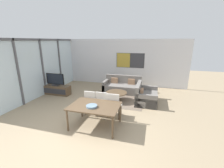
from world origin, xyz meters
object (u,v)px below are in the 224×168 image
dining_chair_left (91,102)px  dining_chair_centre (103,103)px  tv_console (56,90)px  sofa_side (145,96)px  fruit_bowl (92,106)px  coffee_table (116,94)px  sofa_main (122,87)px  television (55,80)px  dining_chair_right (114,105)px  dining_table (95,107)px

dining_chair_left → dining_chair_centre: same height
tv_console → sofa_side: (4.51, 0.17, 0.04)m
tv_console → dining_chair_left: dining_chair_left is taller
sofa_side → fruit_bowl: size_ratio=4.17×
coffee_table → fruit_bowl: (-0.16, -2.46, 0.47)m
dining_chair_centre → sofa_main: bearing=87.6°
television → coffee_table: television is taller
tv_console → dining_chair_left: size_ratio=1.56×
television → dining_chair_right: television is taller
dining_chair_right → dining_table: bearing=-122.2°
tv_console → dining_chair_centre: 3.48m
sofa_side → television: bearing=92.1°
sofa_main → fruit_bowl: sofa_main is taller
coffee_table → dining_chair_centre: dining_chair_centre is taller
sofa_main → sofa_side: size_ratio=1.40×
tv_console → dining_chair_centre: dining_chair_centre is taller
sofa_main → dining_chair_right: dining_chair_right is taller
television → dining_table: (3.11, -2.30, -0.11)m
dining_table → dining_chair_left: size_ratio=1.63×
dining_table → sofa_side: bearing=60.4°
dining_chair_left → sofa_side: bearing=43.3°
tv_console → dining_table: dining_table is taller
tv_console → fruit_bowl: size_ratio=4.36×
television → fruit_bowl: size_ratio=2.92×
dining_chair_right → coffee_table: bearing=101.2°
television → sofa_main: bearing=22.6°
sofa_main → fruit_bowl: bearing=-92.4°
television → coffee_table: 3.26m
fruit_bowl → tv_console: bearing=141.4°
dining_table → dining_chair_right: dining_chair_right is taller
sofa_side → dining_chair_centre: 2.22m
dining_table → dining_chair_centre: bearing=90.0°
tv_console → dining_table: (3.11, -2.30, 0.43)m
sofa_side → fruit_bowl: 3.03m
dining_table → dining_chair_left: bearing=121.0°
dining_chair_centre → fruit_bowl: size_ratio=2.80×
sofa_main → dining_chair_right: bearing=-83.8°
sofa_main → sofa_side: 1.74m
dining_chair_right → dining_chair_left: bearing=177.8°
sofa_side → dining_table: bearing=150.4°
tv_console → television: size_ratio=1.50×
dining_chair_right → tv_console: bearing=155.7°
tv_console → dining_chair_left: 3.10m
sofa_main → coffee_table: 1.33m
dining_chair_left → dining_chair_right: bearing=-2.2°
dining_chair_centre → dining_chair_left: bearing=-176.2°
fruit_bowl → sofa_side: bearing=61.1°
tv_console → sofa_side: size_ratio=1.05×
coffee_table → sofa_main: bearing=90.0°
television → sofa_main: (3.23, 1.34, -0.50)m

